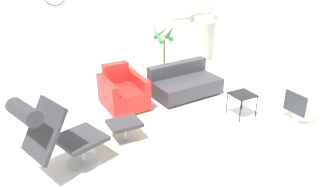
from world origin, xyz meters
TOP-DOWN VIEW (x-y plane):
  - ground_plane at (0.00, 0.00)m, footprint 12.00×12.00m
  - wall_back at (-0.00, 2.76)m, footprint 12.00×0.09m
  - wall_right at (2.96, 0.00)m, footprint 0.06×12.00m
  - round_rug at (-0.08, -0.21)m, footprint 2.23×2.23m
  - lounge_chair at (-1.77, -0.36)m, footprint 1.20×0.88m
  - ottoman at (-0.67, -0.01)m, footprint 0.49×0.42m
  - armchair_red at (-0.24, 1.14)m, footprint 0.74×0.88m
  - couch_low at (1.09, 1.07)m, footprint 1.41×0.90m
  - side_table at (1.50, -0.23)m, footprint 0.41×0.41m
  - crt_television at (2.39, -0.85)m, footprint 0.52×0.53m
  - potted_plant at (1.17, 2.10)m, footprint 0.52×0.52m
  - shelf_unit at (2.25, 2.50)m, footprint 1.22×0.28m

SIDE VIEW (x-z plane):
  - ground_plane at x=0.00m, z-range 0.00..0.00m
  - round_rug at x=-0.08m, z-range 0.00..0.01m
  - couch_low at x=1.09m, z-range -0.08..0.54m
  - ottoman at x=-0.67m, z-range 0.08..0.42m
  - armchair_red at x=-0.24m, z-range -0.10..0.69m
  - crt_television at x=2.39m, z-range 0.03..0.60m
  - side_table at x=1.50m, z-range 0.17..0.59m
  - potted_plant at x=1.17m, z-range -0.12..1.14m
  - lounge_chair at x=-1.77m, z-range 0.12..1.28m
  - shelf_unit at x=2.25m, z-range 0.28..2.29m
  - wall_right at x=2.96m, z-range 0.00..2.80m
  - wall_back at x=0.00m, z-range 0.00..2.80m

